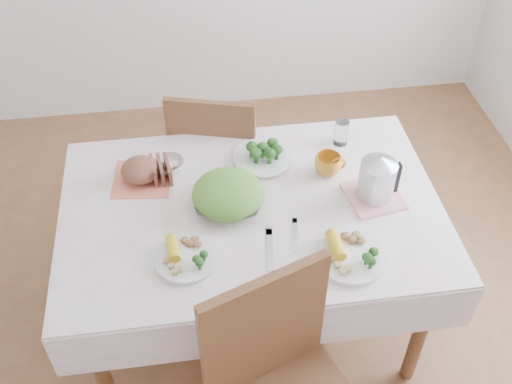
{
  "coord_description": "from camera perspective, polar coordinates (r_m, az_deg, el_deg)",
  "views": [
    {
      "loc": [
        -0.22,
        -1.65,
        2.44
      ],
      "look_at": [
        0.02,
        0.02,
        0.82
      ],
      "focal_mm": 42.0,
      "sensor_mm": 36.0,
      "label": 1
    }
  ],
  "objects": [
    {
      "name": "knife",
      "position": [
        2.15,
        3.51,
        -7.44
      ],
      "size": [
        0.19,
        0.1,
        0.0
      ],
      "primitive_type": "cube",
      "rotation": [
        0.0,
        0.0,
        1.98
      ],
      "color": "silver",
      "rests_on": "tablecloth"
    },
    {
      "name": "electric_kettle",
      "position": [
        2.36,
        11.49,
        1.55
      ],
      "size": [
        0.16,
        0.16,
        0.2
      ],
      "primitive_type": "cylinder",
      "rotation": [
        0.0,
        0.0,
        -0.11
      ],
      "color": "#B2B5BA",
      "rests_on": "pink_tray"
    },
    {
      "name": "broccoli_plate",
      "position": [
        2.56,
        0.63,
        3.19
      ],
      "size": [
        0.33,
        0.33,
        0.02
      ],
      "primitive_type": "cylinder",
      "rotation": [
        0.0,
        0.0,
        -0.39
      ],
      "color": "beige",
      "rests_on": "tablecloth"
    },
    {
      "name": "fork_right",
      "position": [
        2.26,
        3.76,
        -4.02
      ],
      "size": [
        0.05,
        0.17,
        0.0
      ],
      "primitive_type": "cube",
      "rotation": [
        0.0,
        0.0,
        -0.16
      ],
      "color": "silver",
      "rests_on": "tablecloth"
    },
    {
      "name": "yellow_mug",
      "position": [
        2.49,
        6.87,
        2.6
      ],
      "size": [
        0.12,
        0.12,
        0.09
      ],
      "primitive_type": "imported",
      "rotation": [
        0.0,
        0.0,
        -0.02
      ],
      "color": "orange",
      "rests_on": "tablecloth"
    },
    {
      "name": "dining_table",
      "position": [
        2.65,
        -0.37,
        -7.31
      ],
      "size": [
        1.4,
        0.9,
        0.75
      ],
      "primitive_type": "cube",
      "color": "brown",
      "rests_on": "floor"
    },
    {
      "name": "dinner_plate_right",
      "position": [
        2.2,
        8.98,
        -6.06
      ],
      "size": [
        0.34,
        0.34,
        0.02
      ],
      "primitive_type": "cylinder",
      "rotation": [
        0.0,
        0.0,
        -0.31
      ],
      "color": "white",
      "rests_on": "tablecloth"
    },
    {
      "name": "glass_tumbler",
      "position": [
        2.64,
        8.13,
        5.75
      ],
      "size": [
        0.08,
        0.08,
        0.12
      ],
      "primitive_type": "cylinder",
      "rotation": [
        0.0,
        0.0,
        -0.29
      ],
      "color": "white",
      "rests_on": "tablecloth"
    },
    {
      "name": "fruit_bowl",
      "position": [
        2.54,
        -8.3,
        2.53
      ],
      "size": [
        0.14,
        0.14,
        0.04
      ],
      "primitive_type": "imported",
      "rotation": [
        0.0,
        0.0,
        0.03
      ],
      "color": "white",
      "rests_on": "tablecloth"
    },
    {
      "name": "floor",
      "position": [
        2.95,
        -0.34,
        -11.88
      ],
      "size": [
        3.6,
        3.6,
        0.0
      ],
      "primitive_type": "plane",
      "color": "brown",
      "rests_on": "ground"
    },
    {
      "name": "salad_bowl",
      "position": [
        2.34,
        -2.62,
        -0.75
      ],
      "size": [
        0.31,
        0.31,
        0.07
      ],
      "primitive_type": "imported",
      "rotation": [
        0.0,
        0.0,
        -0.18
      ],
      "color": "white",
      "rests_on": "tablecloth"
    },
    {
      "name": "tablecloth",
      "position": [
        2.36,
        -0.41,
        -1.5
      ],
      "size": [
        1.5,
        1.0,
        0.01
      ],
      "primitive_type": "cube",
      "color": "white",
      "rests_on": "dining_table"
    },
    {
      "name": "dinner_plate_left",
      "position": [
        2.18,
        -6.64,
        -6.27
      ],
      "size": [
        0.29,
        0.29,
        0.02
      ],
      "primitive_type": "cylinder",
      "rotation": [
        0.0,
        0.0,
        -0.25
      ],
      "color": "white",
      "rests_on": "tablecloth"
    },
    {
      "name": "napkin",
      "position": [
        2.52,
        -10.79,
        1.25
      ],
      "size": [
        0.26,
        0.26,
        0.0
      ],
      "primitive_type": "cube",
      "rotation": [
        0.0,
        0.0,
        -0.11
      ],
      "color": "#F17459",
      "rests_on": "tablecloth"
    },
    {
      "name": "chair_far",
      "position": [
        3.05,
        -3.37,
        3.35
      ],
      "size": [
        0.52,
        0.52,
        0.94
      ],
      "primitive_type": "cube",
      "rotation": [
        0.0,
        0.0,
        2.87
      ],
      "color": "brown",
      "rests_on": "floor"
    },
    {
      "name": "pink_tray",
      "position": [
        2.44,
        11.13,
        -0.41
      ],
      "size": [
        0.24,
        0.24,
        0.02
      ],
      "primitive_type": "cube",
      "rotation": [
        0.0,
        0.0,
        0.17
      ],
      "color": "pink",
      "rests_on": "tablecloth"
    },
    {
      "name": "bread_loaf",
      "position": [
        2.48,
        -10.96,
        2.2
      ],
      "size": [
        0.2,
        0.2,
        0.1
      ],
      "primitive_type": "ellipsoid",
      "rotation": [
        0.0,
        0.0,
        -0.36
      ],
      "color": "brown",
      "rests_on": "napkin"
    },
    {
      "name": "fork_left",
      "position": [
        2.21,
        1.35,
        -5.49
      ],
      "size": [
        0.05,
        0.2,
        0.0
      ],
      "primitive_type": "cube",
      "rotation": [
        0.0,
        0.0,
        -0.11
      ],
      "color": "silver",
      "rests_on": "tablecloth"
    }
  ]
}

